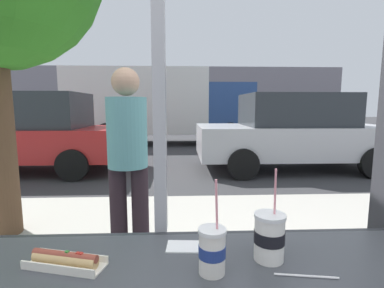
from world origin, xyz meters
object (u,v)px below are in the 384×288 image
Objects in this scene: hotdog_tray_near at (65,260)px; pedestrian at (128,156)px; soda_cup_right at (269,236)px; parked_car_silver at (293,132)px; box_truck at (158,104)px; soda_cup_left at (212,250)px; parked_car_red at (25,133)px.

pedestrian is at bearing 92.14° from hotdog_tray_near.
soda_cup_right is 0.19× the size of pedestrian.
parked_car_silver is (2.35, 5.56, -0.16)m from soda_cup_right.
box_truck is (-1.16, 10.34, 0.54)m from soda_cup_right.
pedestrian reaches higher than soda_cup_right.
soda_cup_right is at bearing 1.29° from hotdog_tray_near.
hotdog_tray_near is at bearing -87.86° from pedestrian.
soda_cup_left is 0.18× the size of pedestrian.
pedestrian is at bearing 117.49° from soda_cup_right.
pedestrian is (0.44, -8.95, -0.50)m from box_truck.
hotdog_tray_near is 10.38m from box_truck.
soda_cup_right is at bearing -62.51° from pedestrian.
soda_cup_left is at bearing -57.59° from parked_car_red.
hotdog_tray_near is 6.34m from parked_car_silver.
soda_cup_left is at bearing -70.29° from pedestrian.
soda_cup_right is 0.07× the size of parked_car_silver.
box_truck reaches higher than pedestrian.
soda_cup_left is 0.47m from hotdog_tray_near.
pedestrian is at bearing 109.71° from soda_cup_left.
parked_car_silver is 0.63× the size of box_truck.
parked_car_silver is (2.55, 5.63, -0.15)m from soda_cup_left.
soda_cup_left is at bearing -84.74° from box_truck.
parked_car_red reaches higher than parked_car_silver.
soda_cup_right is 0.07× the size of parked_car_red.
soda_cup_right is at bearing -55.84° from parked_car_red.
soda_cup_right is 10.41m from box_truck.
pedestrian is (-0.05, 1.40, 0.09)m from hotdog_tray_near.
box_truck is (2.61, 4.78, 0.69)m from parked_car_red.
parked_car_silver is 5.18m from pedestrian.
box_truck is (-0.49, 10.35, 0.60)m from hotdog_tray_near.
soda_cup_right is 6.72m from parked_car_red.
soda_cup_left is 0.95× the size of soda_cup_right.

